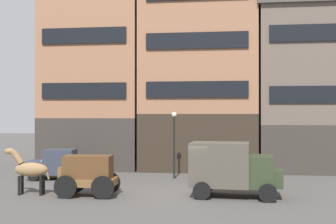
# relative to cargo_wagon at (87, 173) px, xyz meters

# --- Properties ---
(ground_plane) EXTENTS (120.00, 120.00, 0.00)m
(ground_plane) POSITION_rel_cargo_wagon_xyz_m (4.60, 0.94, -1.15)
(ground_plane) COLOR #4C4947
(building_far_left) EXTENTS (7.66, 6.44, 15.65)m
(building_far_left) POSITION_rel_cargo_wagon_xyz_m (-2.91, 11.20, 6.72)
(building_far_left) COLOR #38332D
(building_far_left) RESTS_ON ground_plane
(building_center_left) EXTENTS (8.67, 6.44, 14.34)m
(building_center_left) POSITION_rel_cargo_wagon_xyz_m (4.91, 11.20, 6.07)
(building_center_left) COLOR #33281E
(building_center_left) RESTS_ON ground_plane
(building_center_right) EXTENTS (7.04, 6.44, 11.77)m
(building_center_right) POSITION_rel_cargo_wagon_xyz_m (12.41, 11.20, 4.78)
(building_center_right) COLOR #38332D
(building_center_right) RESTS_ON ground_plane
(cargo_wagon) EXTENTS (2.94, 1.59, 1.98)m
(cargo_wagon) POSITION_rel_cargo_wagon_xyz_m (0.00, 0.00, 0.00)
(cargo_wagon) COLOR brown
(cargo_wagon) RESTS_ON ground_plane
(draft_horse) EXTENTS (2.35, 0.65, 2.30)m
(draft_horse) POSITION_rel_cargo_wagon_xyz_m (-2.95, -0.00, 0.12)
(draft_horse) COLOR #937047
(draft_horse) RESTS_ON ground_plane
(delivery_truck_near) EXTENTS (4.47, 2.42, 2.62)m
(delivery_truck_near) POSITION_rel_cargo_wagon_xyz_m (7.01, 0.66, 0.28)
(delivery_truck_near) COLOR #2D3823
(delivery_truck_near) RESTS_ON ground_plane
(sedan_dark) EXTENTS (3.83, 2.12, 1.83)m
(sedan_dark) POSITION_rel_cargo_wagon_xyz_m (-3.42, 4.89, -0.23)
(sedan_dark) COLOR #333847
(sedan_dark) RESTS_ON ground_plane
(pedestrian_officer) EXTENTS (0.36, 0.36, 1.79)m
(pedestrian_officer) POSITION_rel_cargo_wagon_xyz_m (5.19, 6.15, -0.17)
(pedestrian_officer) COLOR #38332D
(pedestrian_officer) RESTS_ON ground_plane
(streetlamp_curbside) EXTENTS (0.32, 0.32, 4.12)m
(streetlamp_curbside) POSITION_rel_cargo_wagon_xyz_m (3.63, 6.00, 1.52)
(streetlamp_curbside) COLOR black
(streetlamp_curbside) RESTS_ON ground_plane
(fire_hydrant_curbside) EXTENTS (0.24, 0.24, 0.83)m
(fire_hydrant_curbside) POSITION_rel_cargo_wagon_xyz_m (6.92, 6.37, -0.72)
(fire_hydrant_curbside) COLOR maroon
(fire_hydrant_curbside) RESTS_ON ground_plane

